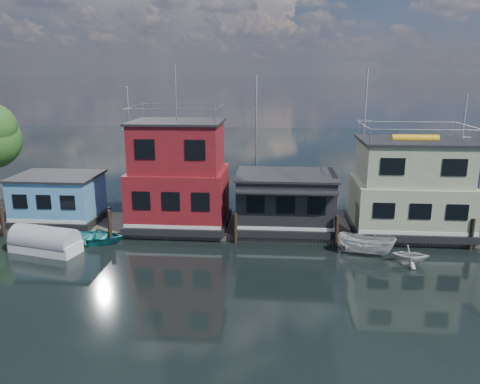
# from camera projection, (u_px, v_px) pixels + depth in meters

# --- Properties ---
(ground) EXTENTS (160.00, 160.00, 0.00)m
(ground) POSITION_uv_depth(u_px,v_px,m) (297.00, 309.00, 23.76)
(ground) COLOR black
(ground) RESTS_ON ground
(dock) EXTENTS (48.00, 5.00, 0.40)m
(dock) POSITION_uv_depth(u_px,v_px,m) (291.00, 229.00, 35.30)
(dock) COLOR #595147
(dock) RESTS_ON ground
(houseboat_blue) EXTENTS (6.40, 4.90, 3.66)m
(houseboat_blue) POSITION_uv_depth(u_px,v_px,m) (59.00, 198.00, 36.18)
(houseboat_blue) COLOR black
(houseboat_blue) RESTS_ON dock
(houseboat_red) EXTENTS (7.40, 5.90, 11.86)m
(houseboat_red) POSITION_uv_depth(u_px,v_px,m) (179.00, 177.00, 34.97)
(houseboat_red) COLOR black
(houseboat_red) RESTS_ON dock
(houseboat_dark) EXTENTS (7.40, 6.10, 4.06)m
(houseboat_dark) POSITION_uv_depth(u_px,v_px,m) (285.00, 201.00, 34.76)
(houseboat_dark) COLOR black
(houseboat_dark) RESTS_ON dock
(houseboat_green) EXTENTS (8.40, 5.90, 7.03)m
(houseboat_green) POSITION_uv_depth(u_px,v_px,m) (410.00, 188.00, 33.81)
(houseboat_green) COLOR black
(houseboat_green) RESTS_ON dock
(pilings) EXTENTS (42.28, 0.28, 2.20)m
(pilings) POSITION_uv_depth(u_px,v_px,m) (288.00, 230.00, 32.40)
(pilings) COLOR #2D2116
(pilings) RESTS_ON ground
(background_masts) EXTENTS (36.40, 0.16, 12.00)m
(background_masts) POSITION_uv_depth(u_px,v_px,m) (348.00, 147.00, 39.39)
(background_masts) COLOR silver
(background_masts) RESTS_ON ground
(dinghy_white) EXTENTS (2.58, 2.30, 1.24)m
(dinghy_white) POSITION_uv_depth(u_px,v_px,m) (409.00, 254.00, 29.26)
(dinghy_white) COLOR beige
(dinghy_white) RESTS_ON ground
(motorboat) EXTENTS (4.02, 2.62, 1.45)m
(motorboat) POSITION_uv_depth(u_px,v_px,m) (366.00, 244.00, 30.65)
(motorboat) COLOR silver
(motorboat) RESTS_ON ground
(tarp_runabout) EXTENTS (4.99, 2.91, 1.90)m
(tarp_runabout) POSITION_uv_depth(u_px,v_px,m) (45.00, 242.00, 31.18)
(tarp_runabout) COLOR white
(tarp_runabout) RESTS_ON ground
(dinghy_teal) EXTENTS (4.39, 3.24, 0.88)m
(dinghy_teal) POSITION_uv_depth(u_px,v_px,m) (94.00, 237.00, 32.85)
(dinghy_teal) COLOR teal
(dinghy_teal) RESTS_ON ground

